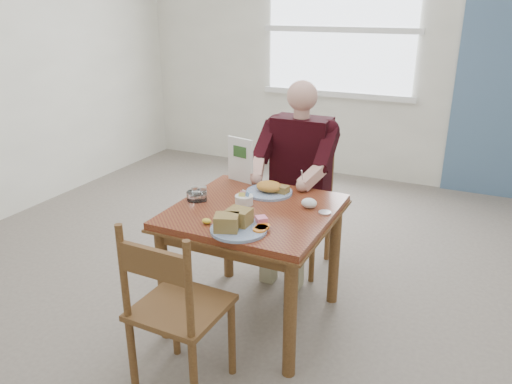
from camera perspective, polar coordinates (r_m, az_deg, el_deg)
The scene contains 16 objects.
floor at distance 3.26m, azimuth -0.21°, elevation -14.06°, with size 6.00×6.00×0.00m, color #6B5F57.
wall_back at distance 5.56m, azimuth 13.68°, elevation 15.45°, with size 5.50×5.50×0.00m, color white.
lemon_wedge at distance 2.70m, azimuth -5.66°, elevation -3.34°, with size 0.06×0.04×0.03m, color yellow.
napkin at distance 2.91m, azimuth 6.09°, elevation -1.27°, with size 0.09×0.08×0.06m, color white.
metal_dish at distance 2.85m, azimuth 7.87°, elevation -2.35°, with size 0.07×0.07×0.01m, color silver.
window at distance 5.61m, azimuth 9.61°, elevation 17.83°, with size 1.72×0.04×1.42m.
table at distance 2.95m, azimuth -0.23°, elevation -3.82°, with size 0.92×0.92×0.75m.
chair_far at distance 3.69m, azimuth 5.11°, elevation -1.39°, with size 0.42×0.42×0.95m.
chair_near at distance 2.50m, azimuth -9.20°, elevation -13.17°, with size 0.43×0.43×0.95m.
diner at distance 3.49m, azimuth 4.77°, elevation 3.15°, with size 0.53×0.56×1.39m.
near_plate at distance 2.61m, azimuth -2.20°, elevation -3.64°, with size 0.36×0.36×0.10m.
far_plate at distance 3.11m, azimuth 1.64°, elevation 0.33°, with size 0.33×0.33×0.08m.
caddy at distance 2.94m, azimuth -1.38°, elevation -0.91°, with size 0.14×0.14×0.08m.
shakers at distance 3.00m, azimuth -6.52°, elevation -0.21°, with size 0.10×0.07×0.09m.
creamer at distance 3.03m, azimuth -6.84°, elevation -0.42°, with size 0.13×0.13×0.05m.
menu at distance 3.29m, azimuth -1.80°, elevation 3.71°, with size 0.20×0.06×0.30m.
Camera 1 is at (1.15, -2.42, 1.87)m, focal length 35.00 mm.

